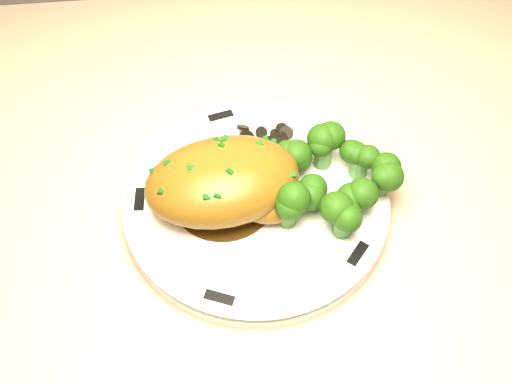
{
  "coord_description": "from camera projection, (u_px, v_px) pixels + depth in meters",
  "views": [
    {
      "loc": [
        0.54,
        1.17,
        1.49
      ],
      "look_at": [
        0.58,
        1.58,
        0.92
      ],
      "focal_mm": 45.0,
      "sensor_mm": 36.0,
      "label": 1
    }
  ],
  "objects": [
    {
      "name": "rim_accent_3",
      "position": [
        358.0,
        254.0,
        0.67
      ],
      "size": [
        0.03,
        0.03,
        0.0
      ],
      "primitive_type": "cube",
      "rotation": [
        0.0,
        0.0,
        7.15
      ],
      "color": "black",
      "rests_on": "plate"
    },
    {
      "name": "mushroom_pile",
      "position": [
        259.0,
        150.0,
        0.75
      ],
      "size": [
        0.08,
        0.06,
        0.02
      ],
      "color": "black",
      "rests_on": "plate"
    },
    {
      "name": "chicken_breast",
      "position": [
        228.0,
        183.0,
        0.69
      ],
      "size": [
        0.19,
        0.14,
        0.07
      ],
      "rotation": [
        0.0,
        0.0,
        0.14
      ],
      "color": "brown",
      "rests_on": "plate"
    },
    {
      "name": "rim_accent_2",
      "position": [
        219.0,
        298.0,
        0.64
      ],
      "size": [
        0.03,
        0.02,
        0.0
      ],
      "primitive_type": "cube",
      "rotation": [
        0.0,
        0.0,
        5.9
      ],
      "color": "black",
      "rests_on": "plate"
    },
    {
      "name": "plate",
      "position": [
        256.0,
        202.0,
        0.72
      ],
      "size": [
        0.39,
        0.39,
        0.02
      ],
      "primitive_type": "cylinder",
      "rotation": [
        0.0,
        0.0,
        0.43
      ],
      "color": "white",
      "rests_on": "counter"
    },
    {
      "name": "gravy_pool",
      "position": [
        224.0,
        198.0,
        0.71
      ],
      "size": [
        0.12,
        0.12,
        0.0
      ],
      "primitive_type": "cylinder",
      "color": "#3D260B",
      "rests_on": "plate"
    },
    {
      "name": "rim_accent_1",
      "position": [
        140.0,
        199.0,
        0.71
      ],
      "size": [
        0.01,
        0.03,
        0.0
      ],
      "primitive_type": "cube",
      "rotation": [
        0.0,
        0.0,
        4.64
      ],
      "color": "black",
      "rests_on": "plate"
    },
    {
      "name": "counter",
      "position": [
        12.0,
        328.0,
        1.12
      ],
      "size": [
        2.06,
        0.68,
        1.01
      ],
      "color": "brown",
      "rests_on": "ground"
    },
    {
      "name": "rim_accent_0",
      "position": [
        221.0,
        116.0,
        0.79
      ],
      "size": [
        0.03,
        0.02,
        0.0
      ],
      "primitive_type": "cube",
      "rotation": [
        0.0,
        0.0,
        3.38
      ],
      "color": "black",
      "rests_on": "plate"
    },
    {
      "name": "broccoli_florets",
      "position": [
        326.0,
        181.0,
        0.69
      ],
      "size": [
        0.15,
        0.13,
        0.05
      ],
      "rotation": [
        0.0,
        0.0,
        -0.14
      ],
      "color": "#497D34",
      "rests_on": "plate"
    },
    {
      "name": "rim_accent_4",
      "position": [
        342.0,
        143.0,
        0.76
      ],
      "size": [
        0.03,
        0.03,
        0.0
      ],
      "primitive_type": "cube",
      "rotation": [
        0.0,
        0.0,
        8.41
      ],
      "color": "black",
      "rests_on": "plate"
    }
  ]
}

